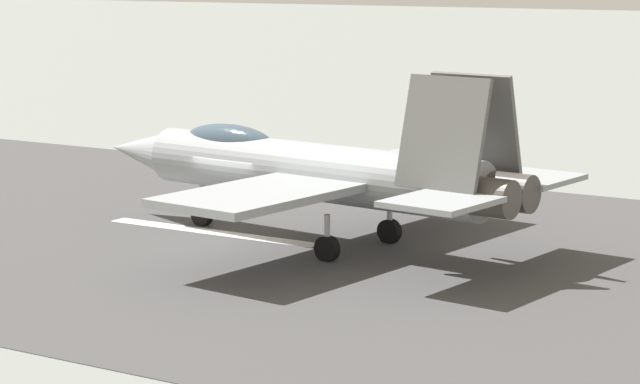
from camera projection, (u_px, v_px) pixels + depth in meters
The scene contains 3 objects.
ground_plane at pixel (229, 235), 42.35m from camera, with size 400.00×400.00×0.00m, color gray.
runway_strip at pixel (230, 235), 42.34m from camera, with size 240.00×26.00×0.02m.
fighter_jet at pixel (315, 169), 40.48m from camera, with size 16.73×13.65×5.56m.
Camera 1 is at (-24.20, 33.81, 8.68)m, focal length 73.80 mm.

